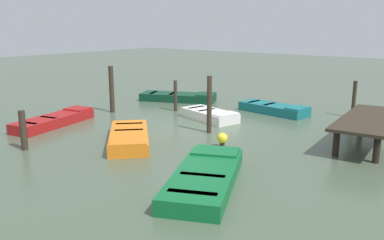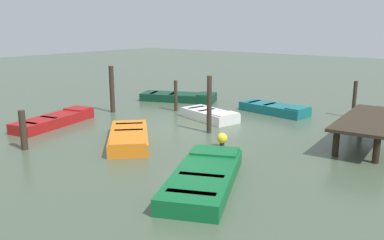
{
  "view_description": "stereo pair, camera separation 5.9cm",
  "coord_description": "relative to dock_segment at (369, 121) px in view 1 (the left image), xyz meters",
  "views": [
    {
      "loc": [
        12.32,
        9.46,
        4.03
      ],
      "look_at": [
        0.0,
        0.0,
        0.35
      ],
      "focal_mm": 38.04,
      "sensor_mm": 36.0,
      "label": 1
    },
    {
      "loc": [
        12.28,
        9.51,
        4.03
      ],
      "look_at": [
        0.0,
        0.0,
        0.35
      ],
      "focal_mm": 38.04,
      "sensor_mm": 36.0,
      "label": 2
    }
  ],
  "objects": [
    {
      "name": "mooring_piling_near_left",
      "position": [
        2.0,
        -5.2,
        0.26
      ],
      "size": [
        0.19,
        0.19,
        2.17
      ],
      "primitive_type": "cylinder",
      "color": "#33281E",
      "rests_on": "ground_plane"
    },
    {
      "name": "dock_segment",
      "position": [
        0.0,
        0.0,
        0.0
      ],
      "size": [
        4.71,
        2.01,
        0.95
      ],
      "rotation": [
        0.0,
        0.0,
        0.07
      ],
      "color": "#33281E",
      "rests_on": "ground_plane"
    },
    {
      "name": "rowboat_green",
      "position": [
        6.26,
        -2.32,
        -0.61
      ],
      "size": [
        4.26,
        2.98,
        0.46
      ],
      "rotation": [
        0.0,
        0.0,
        3.56
      ],
      "color": "#0F602D",
      "rests_on": "ground_plane"
    },
    {
      "name": "rowboat_dark_green",
      "position": [
        -2.37,
        -10.28,
        -0.61
      ],
      "size": [
        2.78,
        4.17,
        0.46
      ],
      "rotation": [
        0.0,
        0.0,
        1.98
      ],
      "color": "#0C3823",
      "rests_on": "ground_plane"
    },
    {
      "name": "mooring_piling_mid_left",
      "position": [
        -4.04,
        -1.67,
        -0.02
      ],
      "size": [
        0.17,
        0.17,
        1.62
      ],
      "primitive_type": "cylinder",
      "color": "#33281E",
      "rests_on": "ground_plane"
    },
    {
      "name": "mooring_piling_far_left",
      "position": [
        1.74,
        -10.91,
        0.25
      ],
      "size": [
        0.22,
        0.22,
        2.16
      ],
      "primitive_type": "cylinder",
      "color": "#33281E",
      "rests_on": "ground_plane"
    },
    {
      "name": "rowboat_orange",
      "position": [
        4.82,
        -6.6,
        -0.61
      ],
      "size": [
        3.35,
        3.37,
        0.46
      ],
      "rotation": [
        0.0,
        0.0,
        0.79
      ],
      "color": "orange",
      "rests_on": "ground_plane"
    },
    {
      "name": "mooring_piling_mid_right",
      "position": [
        7.45,
        -8.76,
        -0.17
      ],
      "size": [
        0.21,
        0.21,
        1.31
      ],
      "primitive_type": "cylinder",
      "color": "#33281E",
      "rests_on": "ground_plane"
    },
    {
      "name": "rowboat_teal",
      "position": [
        -2.67,
        -4.82,
        -0.61
      ],
      "size": [
        1.61,
        3.36,
        0.46
      ],
      "rotation": [
        0.0,
        0.0,
        1.43
      ],
      "color": "#14666B",
      "rests_on": "ground_plane"
    },
    {
      "name": "marker_buoy",
      "position": [
        3.22,
        -3.8,
        -0.54
      ],
      "size": [
        0.36,
        0.36,
        0.48
      ],
      "color": "#262626",
      "rests_on": "ground_plane"
    },
    {
      "name": "ground_plane",
      "position": [
        1.92,
        -6.08,
        -0.83
      ],
      "size": [
        80.0,
        80.0,
        0.0
      ],
      "primitive_type": "plane",
      "color": "#475642"
    },
    {
      "name": "mooring_piling_near_right",
      "position": [
        -0.27,
        -8.74,
        -0.1
      ],
      "size": [
        0.16,
        0.16,
        1.46
      ],
      "primitive_type": "cylinder",
      "color": "#33281E",
      "rests_on": "ground_plane"
    },
    {
      "name": "rowboat_red",
      "position": [
        4.89,
        -10.86,
        -0.61
      ],
      "size": [
        3.88,
        1.83,
        0.46
      ],
      "rotation": [
        0.0,
        0.0,
        3.35
      ],
      "color": "maroon",
      "rests_on": "ground_plane"
    },
    {
      "name": "rowboat_white",
      "position": [
        0.23,
        -6.42,
        -0.61
      ],
      "size": [
        1.84,
        2.87,
        0.46
      ],
      "rotation": [
        0.0,
        0.0,
        1.3
      ],
      "color": "silver",
      "rests_on": "ground_plane"
    }
  ]
}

